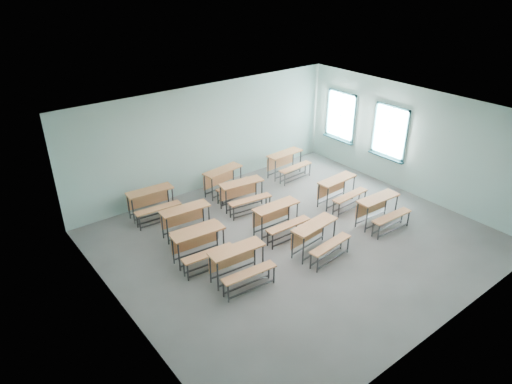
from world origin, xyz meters
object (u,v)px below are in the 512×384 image
at_px(desk_unit_r0c2, 381,208).
at_px(desk_unit_r2c0, 188,219).
at_px(desk_unit_r0c0, 240,261).
at_px(desk_unit_r1c2, 340,188).
at_px(desk_unit_r2c1, 243,192).
at_px(desk_unit_r3c0, 152,200).
at_px(desk_unit_r3c1, 226,178).
at_px(desk_unit_r3c2, 287,161).
at_px(desk_unit_r1c0, 201,243).
at_px(desk_unit_r0c1, 318,235).
at_px(desk_unit_r1c1, 279,216).

distance_m(desk_unit_r0c2, desk_unit_r2c0, 5.05).
relative_size(desk_unit_r0c0, desk_unit_r1c2, 1.02).
bearing_deg(desk_unit_r2c0, desk_unit_r2c1, 14.78).
bearing_deg(desk_unit_r0c2, desk_unit_r3c0, 140.68).
xyz_separation_m(desk_unit_r3c1, desk_unit_r3c2, (2.30, -0.16, 0.00)).
relative_size(desk_unit_r0c2, desk_unit_r2c0, 0.97).
distance_m(desk_unit_r0c2, desk_unit_r1c0, 4.86).
bearing_deg(desk_unit_r0c1, desk_unit_r3c1, 83.44).
relative_size(desk_unit_r0c1, desk_unit_r2c1, 0.98).
bearing_deg(desk_unit_r3c1, desk_unit_r3c0, 170.06).
distance_m(desk_unit_r0c1, desk_unit_r2c0, 3.28).
bearing_deg(desk_unit_r3c2, desk_unit_r1c0, -157.24).
relative_size(desk_unit_r0c0, desk_unit_r1c1, 1.03).
bearing_deg(desk_unit_r3c0, desk_unit_r2c0, -76.11).
height_order(desk_unit_r0c2, desk_unit_r2c0, same).
distance_m(desk_unit_r1c2, desk_unit_r3c0, 5.27).
height_order(desk_unit_r0c0, desk_unit_r2c1, same).
distance_m(desk_unit_r0c0, desk_unit_r0c2, 4.35).
xyz_separation_m(desk_unit_r2c1, desk_unit_r3c2, (2.40, 0.87, 0.00)).
bearing_deg(desk_unit_r0c1, desk_unit_r0c0, 165.75).
bearing_deg(desk_unit_r3c1, desk_unit_r2c0, -154.54).
relative_size(desk_unit_r1c0, desk_unit_r3c1, 0.98).
height_order(desk_unit_r0c2, desk_unit_r1c1, same).
bearing_deg(desk_unit_r3c1, desk_unit_r3c2, -11.56).
height_order(desk_unit_r0c2, desk_unit_r2c1, same).
bearing_deg(desk_unit_r0c0, desk_unit_r2c0, 94.28).
distance_m(desk_unit_r1c0, desk_unit_r3c0, 2.60).
xyz_separation_m(desk_unit_r1c1, desk_unit_r2c0, (-1.91, 1.30, 0.00)).
bearing_deg(desk_unit_r2c1, desk_unit_r3c2, 27.56).
distance_m(desk_unit_r0c1, desk_unit_r1c1, 1.27).
bearing_deg(desk_unit_r1c0, desk_unit_r3c0, 93.55).
distance_m(desk_unit_r0c1, desk_unit_r0c2, 2.26).
xyz_separation_m(desk_unit_r3c0, desk_unit_r3c1, (2.35, -0.10, 0.00)).
distance_m(desk_unit_r0c2, desk_unit_r3c2, 3.84).
relative_size(desk_unit_r2c1, desk_unit_r3c2, 1.04).
distance_m(desk_unit_r2c1, desk_unit_r3c0, 2.52).
bearing_deg(desk_unit_r0c0, desk_unit_r2c1, 56.86).
bearing_deg(desk_unit_r3c2, desk_unit_r1c1, -138.44).
bearing_deg(desk_unit_r2c0, desk_unit_r1c0, -100.50).
bearing_deg(desk_unit_r1c0, desk_unit_r1c1, 0.75).
bearing_deg(desk_unit_r1c2, desk_unit_r1c1, -179.79).
height_order(desk_unit_r0c0, desk_unit_r1c0, same).
distance_m(desk_unit_r1c1, desk_unit_r3c2, 3.54).
bearing_deg(desk_unit_r3c1, desk_unit_r1c0, -141.64).
bearing_deg(desk_unit_r2c0, desk_unit_r1c2, -10.12).
distance_m(desk_unit_r0c2, desk_unit_r1c1, 2.74).
bearing_deg(desk_unit_r1c0, desk_unit_r0c1, -26.01).
bearing_deg(desk_unit_r1c2, desk_unit_r0c0, -168.79).
height_order(desk_unit_r0c1, desk_unit_r1c0, same).
relative_size(desk_unit_r3c0, desk_unit_r3c2, 1.01).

